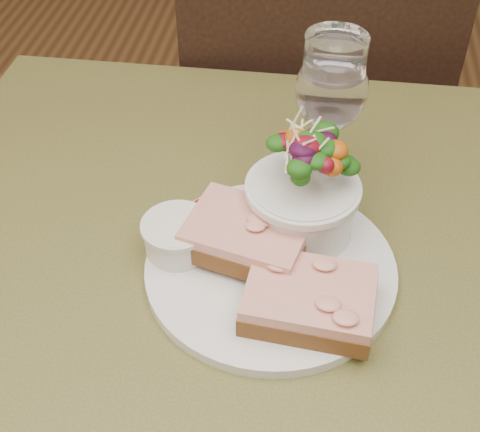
# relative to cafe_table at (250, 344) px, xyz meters

# --- Properties ---
(cafe_table) EXTENTS (0.80, 0.80, 0.75)m
(cafe_table) POSITION_rel_cafe_table_xyz_m (0.00, 0.00, 0.00)
(cafe_table) COLOR #47421E
(cafe_table) RESTS_ON ground
(chair_far) EXTENTS (0.47, 0.47, 0.90)m
(chair_far) POSITION_rel_cafe_table_xyz_m (0.02, 0.63, -0.36)
(chair_far) COLOR black
(chair_far) RESTS_ON ground
(dinner_plate) EXTENTS (0.25, 0.25, 0.01)m
(dinner_plate) POSITION_rel_cafe_table_xyz_m (0.02, 0.02, 0.11)
(dinner_plate) COLOR white
(dinner_plate) RESTS_ON cafe_table
(sandwich_front) EXTENTS (0.13, 0.10, 0.03)m
(sandwich_front) POSITION_rel_cafe_table_xyz_m (0.06, -0.04, 0.13)
(sandwich_front) COLOR #492D13
(sandwich_front) RESTS_ON dinner_plate
(sandwich_back) EXTENTS (0.14, 0.12, 0.03)m
(sandwich_back) POSITION_rel_cafe_table_xyz_m (-0.01, 0.03, 0.14)
(sandwich_back) COLOR #492D13
(sandwich_back) RESTS_ON dinner_plate
(ramekin) EXTENTS (0.07, 0.07, 0.04)m
(ramekin) POSITION_rel_cafe_table_xyz_m (-0.08, 0.03, 0.13)
(ramekin) COLOR silver
(ramekin) RESTS_ON dinner_plate
(salad_bowl) EXTENTS (0.11, 0.11, 0.13)m
(salad_bowl) POSITION_rel_cafe_table_xyz_m (0.04, 0.07, 0.17)
(salad_bowl) COLOR white
(salad_bowl) RESTS_ON dinner_plate
(garnish) EXTENTS (0.05, 0.04, 0.02)m
(garnish) POSITION_rel_cafe_table_xyz_m (-0.05, 0.08, 0.12)
(garnish) COLOR #133E0B
(garnish) RESTS_ON dinner_plate
(wine_glass) EXTENTS (0.08, 0.08, 0.18)m
(wine_glass) POSITION_rel_cafe_table_xyz_m (0.06, 0.16, 0.22)
(wine_glass) COLOR white
(wine_glass) RESTS_ON cafe_table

